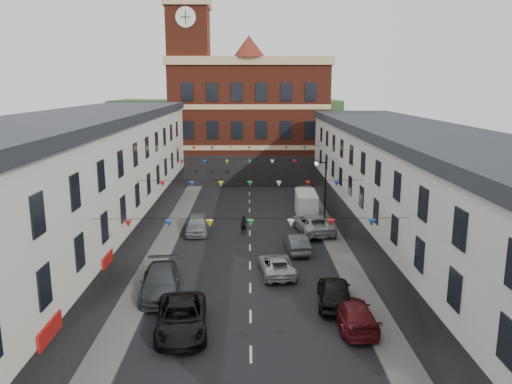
{
  "coord_description": "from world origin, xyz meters",
  "views": [
    {
      "loc": [
        -0.07,
        -29.68,
        12.62
      ],
      "look_at": [
        0.5,
        8.79,
        4.35
      ],
      "focal_mm": 35.0,
      "sensor_mm": 36.0,
      "label": 1
    }
  ],
  "objects_px": {
    "car_left_d": "(161,282)",
    "car_right_f": "(313,224)",
    "pedestrian": "(244,225)",
    "street_lamp": "(323,184)",
    "car_right_c": "(354,314)",
    "white_van": "(306,204)",
    "car_right_d": "(335,292)",
    "car_left_e": "(197,224)",
    "car_right_e": "(297,243)",
    "car_left_c": "(181,318)",
    "moving_car": "(277,265)"
  },
  "relations": [
    {
      "from": "car_left_c",
      "to": "car_left_e",
      "type": "xyz_separation_m",
      "value": [
        -1.0,
        17.79,
        0.04
      ]
    },
    {
      "from": "car_left_e",
      "to": "car_right_e",
      "type": "distance_m",
      "value": 9.65
    },
    {
      "from": "car_left_d",
      "to": "car_right_e",
      "type": "xyz_separation_m",
      "value": [
        9.1,
        7.98,
        -0.11
      ]
    },
    {
      "from": "car_right_c",
      "to": "car_right_f",
      "type": "relative_size",
      "value": 0.81
    },
    {
      "from": "white_van",
      "to": "car_right_e",
      "type": "bearing_deg",
      "value": -98.42
    },
    {
      "from": "car_left_d",
      "to": "white_van",
      "type": "height_order",
      "value": "white_van"
    },
    {
      "from": "car_left_e",
      "to": "white_van",
      "type": "xyz_separation_m",
      "value": [
        10.2,
        6.05,
        0.31
      ]
    },
    {
      "from": "white_van",
      "to": "car_left_e",
      "type": "bearing_deg",
      "value": -147.55
    },
    {
      "from": "car_right_d",
      "to": "street_lamp",
      "type": "bearing_deg",
      "value": -89.39
    },
    {
      "from": "car_left_e",
      "to": "car_right_d",
      "type": "bearing_deg",
      "value": -60.45
    },
    {
      "from": "car_right_f",
      "to": "car_left_c",
      "type": "bearing_deg",
      "value": 54.99
    },
    {
      "from": "car_right_f",
      "to": "pedestrian",
      "type": "xyz_separation_m",
      "value": [
        -6.02,
        -0.34,
        0.02
      ]
    },
    {
      "from": "car_right_d",
      "to": "pedestrian",
      "type": "distance_m",
      "value": 15.23
    },
    {
      "from": "car_left_d",
      "to": "car_right_d",
      "type": "xyz_separation_m",
      "value": [
        10.41,
        -1.63,
        -0.01
      ]
    },
    {
      "from": "car_right_c",
      "to": "car_right_d",
      "type": "xyz_separation_m",
      "value": [
        -0.59,
        2.66,
        0.11
      ]
    },
    {
      "from": "car_left_d",
      "to": "white_van",
      "type": "distance_m",
      "value": 22.11
    },
    {
      "from": "car_right_d",
      "to": "car_right_f",
      "type": "relative_size",
      "value": 0.8
    },
    {
      "from": "car_right_d",
      "to": "car_right_f",
      "type": "distance_m",
      "value": 14.58
    },
    {
      "from": "car_left_e",
      "to": "pedestrian",
      "type": "relative_size",
      "value": 2.84
    },
    {
      "from": "pedestrian",
      "to": "street_lamp",
      "type": "bearing_deg",
      "value": 41.28
    },
    {
      "from": "pedestrian",
      "to": "car_left_d",
      "type": "bearing_deg",
      "value": -88.58
    },
    {
      "from": "moving_car",
      "to": "white_van",
      "type": "bearing_deg",
      "value": -109.45
    },
    {
      "from": "car_right_e",
      "to": "white_van",
      "type": "xyz_separation_m",
      "value": [
        2.0,
        11.14,
        0.41
      ]
    },
    {
      "from": "street_lamp",
      "to": "car_left_e",
      "type": "xyz_separation_m",
      "value": [
        -11.15,
        -1.87,
        -3.09
      ]
    },
    {
      "from": "car_left_e",
      "to": "moving_car",
      "type": "distance_m",
      "value": 11.7
    },
    {
      "from": "car_right_c",
      "to": "car_right_e",
      "type": "relative_size",
      "value": 1.13
    },
    {
      "from": "car_right_f",
      "to": "car_right_e",
      "type": "bearing_deg",
      "value": 61.29
    },
    {
      "from": "car_right_d",
      "to": "white_van",
      "type": "height_order",
      "value": "white_van"
    },
    {
      "from": "car_left_d",
      "to": "pedestrian",
      "type": "relative_size",
      "value": 3.36
    },
    {
      "from": "car_left_d",
      "to": "car_right_c",
      "type": "height_order",
      "value": "car_left_d"
    },
    {
      "from": "car_right_f",
      "to": "moving_car",
      "type": "bearing_deg",
      "value": 61.29
    },
    {
      "from": "car_left_c",
      "to": "moving_car",
      "type": "height_order",
      "value": "car_left_c"
    },
    {
      "from": "car_left_c",
      "to": "car_left_d",
      "type": "bearing_deg",
      "value": 106.24
    },
    {
      "from": "car_left_d",
      "to": "moving_car",
      "type": "relative_size",
      "value": 1.21
    },
    {
      "from": "car_left_c",
      "to": "car_left_e",
      "type": "relative_size",
      "value": 1.17
    },
    {
      "from": "car_left_c",
      "to": "car_right_f",
      "type": "xyz_separation_m",
      "value": [
        9.1,
        17.66,
        0.05
      ]
    },
    {
      "from": "car_left_d",
      "to": "car_left_e",
      "type": "relative_size",
      "value": 1.18
    },
    {
      "from": "car_left_d",
      "to": "car_right_e",
      "type": "height_order",
      "value": "car_left_d"
    },
    {
      "from": "car_right_c",
      "to": "car_right_d",
      "type": "height_order",
      "value": "car_right_d"
    },
    {
      "from": "car_left_e",
      "to": "pedestrian",
      "type": "height_order",
      "value": "pedestrian"
    },
    {
      "from": "car_left_c",
      "to": "moving_car",
      "type": "xyz_separation_m",
      "value": [
        5.4,
        8.0,
        -0.13
      ]
    },
    {
      "from": "car_right_c",
      "to": "white_van",
      "type": "height_order",
      "value": "white_van"
    },
    {
      "from": "car_left_d",
      "to": "car_right_f",
      "type": "relative_size",
      "value": 0.95
    },
    {
      "from": "car_right_c",
      "to": "white_van",
      "type": "bearing_deg",
      "value": -91.26
    },
    {
      "from": "car_left_e",
      "to": "car_right_f",
      "type": "distance_m",
      "value": 10.1
    },
    {
      "from": "car_right_d",
      "to": "car_right_f",
      "type": "xyz_separation_m",
      "value": [
        0.59,
        14.57,
        0.02
      ]
    },
    {
      "from": "car_right_d",
      "to": "pedestrian",
      "type": "xyz_separation_m",
      "value": [
        -5.43,
        14.23,
        0.03
      ]
    },
    {
      "from": "car_left_c",
      "to": "car_right_e",
      "type": "xyz_separation_m",
      "value": [
        7.2,
        12.7,
        -0.07
      ]
    },
    {
      "from": "car_right_d",
      "to": "car_right_c",
      "type": "bearing_deg",
      "value": 108.66
    },
    {
      "from": "car_right_f",
      "to": "white_van",
      "type": "height_order",
      "value": "white_van"
    }
  ]
}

